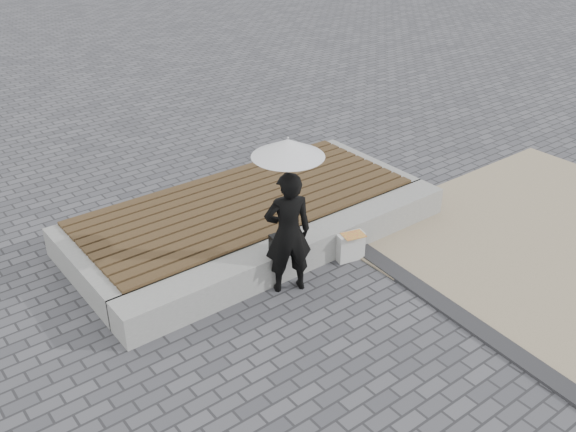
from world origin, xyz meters
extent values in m
plane|color=#515156|center=(0.00, 0.00, 0.00)|extent=(80.00, 80.00, 0.00)
cube|color=#2C2D2F|center=(0.75, -0.50, 0.02)|extent=(0.61, 5.20, 0.04)
cube|color=#ABACA6|center=(0.00, 1.60, 0.20)|extent=(5.00, 0.45, 0.40)
cube|color=#9C9C97|center=(0.00, 2.80, 0.20)|extent=(5.00, 2.00, 0.40)
imported|color=black|center=(-0.44, 1.26, 0.78)|extent=(0.66, 0.56, 1.55)
cylinder|color=#B2B1B6|center=(-0.44, 1.26, 1.34)|extent=(0.01, 0.01, 0.81)
cone|color=white|center=(-0.44, 1.26, 1.84)|extent=(0.81, 0.81, 0.20)
sphere|color=#B2B1B6|center=(-0.44, 1.26, 1.96)|extent=(0.03, 0.03, 0.03)
cube|color=black|center=(-0.36, 1.44, 0.53)|extent=(0.39, 0.18, 0.26)
cube|color=silver|center=(0.60, 1.28, 0.19)|extent=(0.39, 0.23, 0.38)
cube|color=#D03936|center=(0.60, 1.23, 0.39)|extent=(0.33, 0.27, 0.01)
camera|label=1|loc=(-4.37, -3.82, 4.55)|focal=39.99mm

